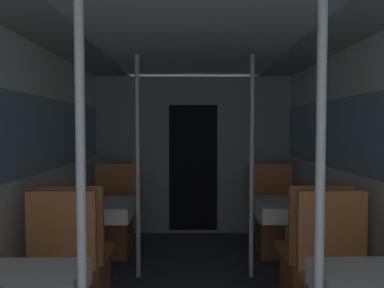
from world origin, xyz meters
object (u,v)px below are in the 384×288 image
(support_pole_left_0, at_px, (81,210))
(support_pole_right_1, at_px, (252,167))
(dining_table_right_1, at_px, (290,213))
(dining_table_left_1, at_px, (99,213))
(chair_left_near_1, at_px, (80,271))
(chair_left_far_1, at_px, (113,228))
(support_pole_left_1, at_px, (138,167))
(chair_right_near_1, at_px, (312,270))
(support_pole_right_0, at_px, (320,210))
(chair_right_far_1, at_px, (275,228))

(support_pole_left_0, bearing_deg, support_pole_right_1, 59.71)
(dining_table_right_1, distance_m, support_pole_right_1, 0.57)
(dining_table_left_1, xyz_separation_m, chair_left_near_1, (0.00, -0.62, -0.31))
(chair_left_far_1, height_order, support_pole_left_1, support_pole_left_1)
(dining_table_right_1, height_order, chair_right_near_1, chair_right_near_1)
(support_pole_right_0, bearing_deg, chair_left_near_1, 140.01)
(support_pole_right_0, xyz_separation_m, support_pole_right_1, (0.00, 1.83, 0.00))
(support_pole_left_0, xyz_separation_m, chair_left_near_1, (-0.37, 1.20, -0.75))
(support_pole_right_1, bearing_deg, support_pole_left_1, 180.00)
(dining_table_left_1, xyz_separation_m, chair_right_near_1, (1.80, -0.62, -0.31))
(dining_table_right_1, bearing_deg, support_pole_left_0, -128.18)
(chair_left_far_1, relative_size, support_pole_right_0, 0.48)
(dining_table_right_1, bearing_deg, chair_right_near_1, -90.00)
(dining_table_left_1, xyz_separation_m, support_pole_right_0, (1.44, -1.83, 0.44))
(support_pole_left_1, distance_m, support_pole_right_1, 1.07)
(dining_table_left_1, bearing_deg, chair_right_far_1, 19.01)
(chair_left_near_1, height_order, dining_table_right_1, chair_left_near_1)
(support_pole_right_0, distance_m, chair_right_far_1, 2.59)
(dining_table_left_1, bearing_deg, support_pole_right_0, -51.82)
(dining_table_right_1, height_order, support_pole_right_1, support_pole_right_1)
(dining_table_left_1, distance_m, chair_left_near_1, 0.70)
(dining_table_left_1, relative_size, chair_left_far_1, 0.72)
(chair_right_far_1, bearing_deg, support_pole_left_0, 59.61)
(chair_left_far_1, xyz_separation_m, support_pole_left_1, (0.37, -0.62, 0.75))
(dining_table_right_1, distance_m, chair_right_near_1, 0.70)
(dining_table_left_1, bearing_deg, chair_right_near_1, -19.01)
(chair_left_far_1, xyz_separation_m, dining_table_right_1, (1.80, -0.62, 0.31))
(support_pole_right_1, bearing_deg, dining_table_right_1, 0.00)
(dining_table_right_1, xyz_separation_m, support_pole_right_1, (-0.37, 0.00, 0.44))
(chair_right_far_1, bearing_deg, chair_right_near_1, 90.00)
(chair_left_far_1, bearing_deg, chair_right_near_1, 145.43)
(chair_left_near_1, bearing_deg, support_pole_right_1, 23.42)
(dining_table_left_1, xyz_separation_m, support_pole_left_1, (0.37, 0.00, 0.44))
(support_pole_left_0, distance_m, chair_right_near_1, 2.02)
(support_pole_left_0, distance_m, support_pole_right_0, 1.07)
(chair_right_far_1, height_order, support_pole_right_1, support_pole_right_1)
(chair_left_far_1, bearing_deg, dining_table_left_1, 90.00)
(support_pole_left_1, height_order, support_pole_right_0, same)
(chair_left_near_1, distance_m, support_pole_left_1, 1.04)
(support_pole_right_0, relative_size, support_pole_right_1, 1.00)
(support_pole_right_0, bearing_deg, dining_table_left_1, 128.18)
(support_pole_right_0, distance_m, support_pole_right_1, 1.83)
(chair_left_near_1, relative_size, support_pole_left_1, 0.48)
(support_pole_left_1, distance_m, chair_right_far_1, 1.73)
(support_pole_left_1, bearing_deg, support_pole_right_1, 0.00)
(support_pole_right_0, bearing_deg, chair_left_far_1, 120.39)
(support_pole_left_0, relative_size, chair_left_far_1, 2.10)
(support_pole_left_0, distance_m, support_pole_right_1, 2.11)
(dining_table_left_1, distance_m, dining_table_right_1, 1.80)
(support_pole_left_0, xyz_separation_m, support_pole_right_1, (1.07, 1.83, 0.00))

